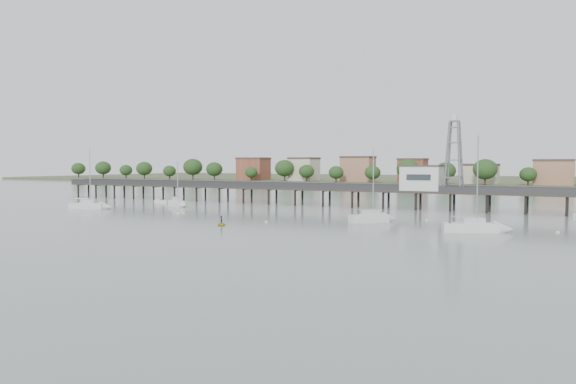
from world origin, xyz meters
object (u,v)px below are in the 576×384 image
(sailboat_a, at_px, (95,206))
(yellow_dinghy, at_px, (221,226))
(lattice_tower, at_px, (454,156))
(white_tender, at_px, (161,202))
(sailboat_d, at_px, (484,228))
(sailboat_c, at_px, (377,218))
(sailboat_b, at_px, (179,204))
(pier, at_px, (312,189))

(sailboat_a, xyz_separation_m, yellow_dinghy, (41.28, -13.32, -0.64))
(lattice_tower, distance_m, white_tender, 68.63)
(sailboat_d, bearing_deg, lattice_tower, 86.70)
(sailboat_a, relative_size, sailboat_c, 1.06)
(lattice_tower, relative_size, sailboat_b, 1.48)
(sailboat_a, distance_m, sailboat_c, 61.23)
(lattice_tower, height_order, white_tender, lattice_tower)
(pier, bearing_deg, sailboat_d, -38.44)
(yellow_dinghy, bearing_deg, sailboat_b, 101.40)
(pier, distance_m, lattice_tower, 32.34)
(lattice_tower, bearing_deg, sailboat_a, -155.97)
(sailboat_b, relative_size, white_tender, 3.07)
(sailboat_c, bearing_deg, pier, 85.15)
(pier, height_order, yellow_dinghy, pier)
(sailboat_a, distance_m, sailboat_b, 17.75)
(sailboat_d, height_order, white_tender, sailboat_d)
(sailboat_a, height_order, yellow_dinghy, sailboat_a)
(pier, height_order, sailboat_a, sailboat_a)
(white_tender, height_order, yellow_dinghy, yellow_dinghy)
(sailboat_a, bearing_deg, pier, 11.88)
(sailboat_d, xyz_separation_m, sailboat_b, (-67.26, 16.78, 0.02))
(lattice_tower, height_order, sailboat_d, lattice_tower)
(lattice_tower, xyz_separation_m, sailboat_b, (-56.37, -16.87, -10.44))
(pier, xyz_separation_m, sailboat_a, (-36.47, -30.30, -3.15))
(sailboat_a, relative_size, yellow_dinghy, 5.25)
(pier, distance_m, sailboat_c, 37.17)
(pier, bearing_deg, yellow_dinghy, -83.71)
(sailboat_b, relative_size, yellow_dinghy, 4.10)
(sailboat_a, bearing_deg, sailboat_d, -30.27)
(pier, height_order, lattice_tower, lattice_tower)
(pier, distance_m, white_tender, 37.15)
(lattice_tower, bearing_deg, pier, -180.00)
(sailboat_d, xyz_separation_m, yellow_dinghy, (-37.58, -9.98, -0.64))
(sailboat_d, distance_m, yellow_dinghy, 38.89)
(lattice_tower, bearing_deg, sailboat_d, -72.07)
(sailboat_c, bearing_deg, sailboat_b, 121.11)
(sailboat_a, bearing_deg, sailboat_b, 21.34)
(sailboat_c, bearing_deg, white_tender, 117.45)
(sailboat_a, distance_m, white_tender, 19.84)
(pier, xyz_separation_m, yellow_dinghy, (4.81, -43.62, -3.79))
(white_tender, bearing_deg, pier, -5.33)
(sailboat_d, xyz_separation_m, sailboat_a, (-78.86, 3.34, 0.00))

